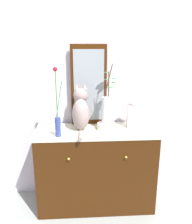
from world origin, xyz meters
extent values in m
plane|color=gray|center=(0.00, 0.00, 0.00)|extent=(6.00, 6.00, 0.00)
cube|color=silver|center=(0.00, 0.29, 1.30)|extent=(4.40, 0.08, 2.60)
cube|color=#361906|center=(0.00, 0.00, 0.40)|extent=(1.13, 0.42, 0.80)
cube|color=beige|center=(0.00, 0.00, 0.81)|extent=(1.16, 0.43, 0.02)
sphere|color=#B79338|center=(-0.26, -0.22, 0.64)|extent=(0.02, 0.02, 0.02)
sphere|color=#B79338|center=(0.26, -0.22, 0.64)|extent=(0.02, 0.02, 0.02)
cube|color=#391A05|center=(-0.06, 0.19, 1.22)|extent=(0.35, 0.03, 0.79)
cube|color=gray|center=(-0.06, 0.18, 1.22)|extent=(0.30, 0.01, 0.70)
ellipsoid|color=gray|center=(-0.14, 0.03, 0.97)|extent=(0.17, 0.22, 0.30)
sphere|color=gray|center=(-0.14, 0.09, 1.15)|extent=(0.14, 0.14, 0.14)
cone|color=gray|center=(-0.18, 0.09, 1.23)|extent=(0.05, 0.05, 0.06)
cone|color=gray|center=(-0.10, 0.09, 1.23)|extent=(0.05, 0.05, 0.06)
cylinder|color=gray|center=(-0.15, -0.17, 0.84)|extent=(0.04, 0.18, 0.03)
cylinder|color=#304288|center=(-0.34, -0.13, 0.91)|extent=(0.05, 0.05, 0.18)
cylinder|color=#317334|center=(-0.34, -0.13, 1.20)|extent=(0.01, 0.01, 0.40)
sphere|color=#AA1023|center=(-0.34, -0.13, 1.41)|extent=(0.04, 0.04, 0.04)
cylinder|color=#396A3E|center=(-0.32, -0.13, 1.16)|extent=(0.06, 0.01, 0.32)
cylinder|color=silver|center=(0.10, 0.02, 0.85)|extent=(0.17, 0.17, 0.06)
cylinder|color=silver|center=(0.10, 0.02, 1.01)|extent=(0.09, 0.09, 0.26)
cylinder|color=brown|center=(0.10, 0.04, 1.24)|extent=(0.10, 0.04, 0.40)
ellipsoid|color=#35783E|center=(0.11, 0.11, 1.29)|extent=(0.07, 0.08, 0.01)
ellipsoid|color=#286A35|center=(0.11, 0.09, 1.36)|extent=(0.08, 0.07, 0.01)
cylinder|color=#49401E|center=(0.12, 0.02, 1.21)|extent=(0.02, 0.05, 0.34)
ellipsoid|color=#2C752C|center=(0.13, 0.01, 1.23)|extent=(0.08, 0.06, 0.01)
ellipsoid|color=#317A2E|center=(0.16, 0.03, 1.27)|extent=(0.04, 0.07, 0.01)
ellipsoid|color=#33773E|center=(0.16, -0.01, 1.32)|extent=(0.07, 0.08, 0.01)
cube|color=white|center=(0.36, 0.07, 0.94)|extent=(0.10, 0.10, 0.23)
ellipsoid|color=white|center=(0.36, 0.07, 1.08)|extent=(0.09, 0.09, 0.05)
sphere|color=#F9D7D8|center=(0.36, 0.07, 1.11)|extent=(0.02, 0.02, 0.02)
camera|label=1|loc=(-0.13, -2.07, 1.61)|focal=37.27mm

